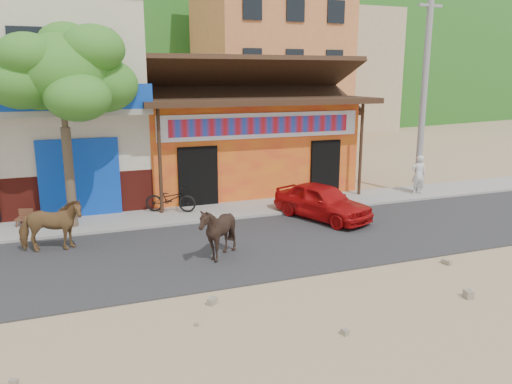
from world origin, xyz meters
The scene contains 16 objects.
ground centered at (0.00, 0.00, 0.00)m, with size 120.00×120.00×0.00m, color #9E825B.
road centered at (0.00, 2.50, 0.02)m, with size 60.00×5.00×0.04m, color #28282B.
sidewalk centered at (0.00, 6.00, 0.06)m, with size 60.00×2.00×0.12m, color gray.
dance_club centered at (2.00, 10.00, 1.80)m, with size 8.00×6.00×3.60m, color orange.
cafe_building centered at (-5.50, 10.00, 3.50)m, with size 7.00×6.00×7.00m, color beige.
apartment_front centered at (9.00, 24.00, 6.00)m, with size 9.00×9.00×12.00m, color #CC723F.
apartment_rear centered at (18.00, 30.00, 5.00)m, with size 8.00×8.00×10.00m, color tan.
hillside centered at (0.00, 70.00, 12.00)m, with size 100.00×40.00×24.00m, color #194C14.
tree centered at (-4.60, 5.80, 3.12)m, with size 3.00×3.00×6.00m, color #2D721E, non-canonical shape.
utility_pole centered at (8.20, 6.00, 4.12)m, with size 0.24×0.24×8.00m, color gray.
cow_tan centered at (-5.15, 3.87, 0.74)m, with size 0.75×1.65×1.40m, color brown.
cow_dark centered at (-1.19, 1.78, 0.76)m, with size 1.15×1.30×1.43m, color black.
red_car centered at (3.00, 4.14, 0.62)m, with size 1.37×3.41×1.16m, color #B30C0D.
scooter centered at (-1.50, 6.40, 0.57)m, with size 0.59×1.70×0.89m, color black.
pedestrian centered at (8.00, 5.71, 0.87)m, with size 0.55×0.36×1.50m, color white.
cafe_chair_left centered at (-6.00, 6.38, 0.58)m, with size 0.43×0.43×0.92m, color #50271A, non-canonical shape.
Camera 1 is at (-4.48, -9.77, 4.59)m, focal length 35.00 mm.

